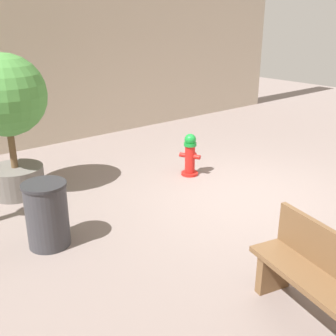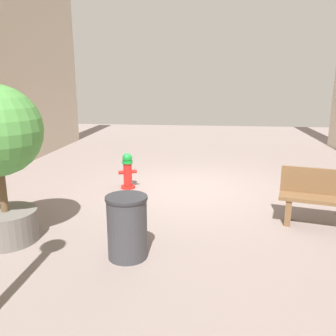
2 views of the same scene
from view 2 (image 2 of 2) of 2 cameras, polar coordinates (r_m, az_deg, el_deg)
The scene contains 4 objects.
ground_plane at distance 7.91m, azimuth 3.50°, elevation -3.48°, with size 23.40×23.40×0.00m, color gray.
fire_hydrant at distance 7.95m, azimuth -6.59°, elevation -0.46°, with size 0.41×0.39×0.81m.
bench_near at distance 6.38m, azimuth 25.34°, elevation -4.46°, with size 1.77×0.84×0.95m.
trash_bin at distance 4.86m, azimuth -6.65°, elevation -9.50°, with size 0.57×0.57×0.88m.
Camera 2 is at (-0.39, 7.54, 2.37)m, focal length 37.53 mm.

